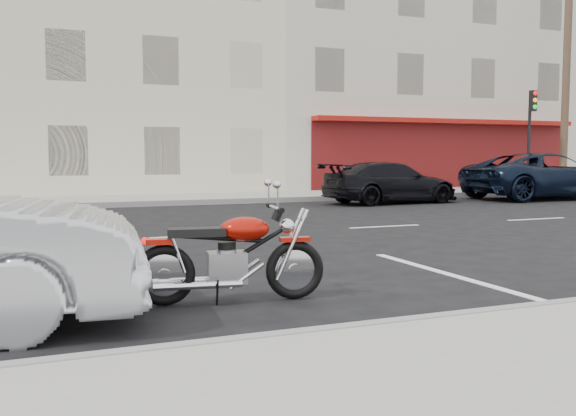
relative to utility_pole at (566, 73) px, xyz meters
name	(u,v)px	position (x,y,z in m)	size (l,w,h in m)	color
ground	(295,231)	(-15.50, -8.60, -4.74)	(120.00, 120.00, 0.00)	black
sidewalk_far	(19,203)	(-20.50, 0.10, -4.66)	(80.00, 3.40, 0.15)	gray
curb_far	(18,207)	(-20.50, -1.60, -4.66)	(80.00, 0.12, 0.16)	gray
bldg_cream	(95,50)	(-17.50, 7.70, 1.01)	(12.00, 12.00, 11.50)	beige
bldg_corner	(373,56)	(-4.50, 7.70, 1.51)	(14.00, 12.00, 12.50)	beige
utility_pole	(566,73)	(0.00, 0.00, 0.00)	(1.80, 0.30, 9.00)	#422D1E
traffic_light	(531,127)	(-2.00, -0.27, -2.18)	(0.26, 0.30, 3.80)	black
fire_hydrant	(495,179)	(-3.50, -0.10, -4.21)	(0.20, 0.20, 0.72)	beige
motorcycle	(297,257)	(-17.76, -13.99, -4.30)	(1.91, 0.67, 0.96)	black
suv_far	(545,176)	(-4.33, -3.50, -3.97)	(2.54, 5.50, 1.53)	black
car_far	(391,183)	(-10.05, -3.16, -4.12)	(1.75, 4.30, 1.25)	black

